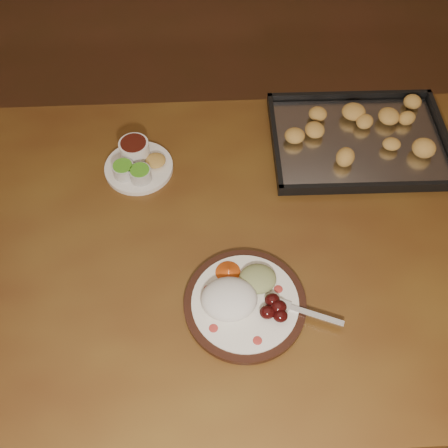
{
  "coord_description": "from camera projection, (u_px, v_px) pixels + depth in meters",
  "views": [
    {
      "loc": [
        0.22,
        -0.86,
        1.69
      ],
      "look_at": [
        0.25,
        -0.23,
        0.77
      ],
      "focal_mm": 40.0,
      "sensor_mm": 36.0,
      "label": 1
    }
  ],
  "objects": [
    {
      "name": "dining_table",
      "position": [
        224.0,
        260.0,
        1.2
      ],
      "size": [
        1.5,
        0.9,
        0.75
      ],
      "rotation": [
        0.0,
        0.0,
        0.0
      ],
      "color": "brown",
      "rests_on": "ground"
    },
    {
      "name": "dinner_plate",
      "position": [
        243.0,
        300.0,
        1.01
      ],
      "size": [
        0.32,
        0.25,
        0.06
      ],
      "rotation": [
        0.0,
        0.0,
        -0.18
      ],
      "color": "black",
      "rests_on": "dining_table"
    },
    {
      "name": "ground",
      "position": [
        155.0,
        290.0,
        1.88
      ],
      "size": [
        4.0,
        4.0,
        0.0
      ],
      "primitive_type": "plane",
      "color": "brown",
      "rests_on": "ground"
    },
    {
      "name": "baking_tray",
      "position": [
        359.0,
        139.0,
        1.27
      ],
      "size": [
        0.45,
        0.33,
        0.05
      ],
      "rotation": [
        0.0,
        0.0,
        -0.01
      ],
      "color": "black",
      "rests_on": "dining_table"
    },
    {
      "name": "condiment_saucer",
      "position": [
        137.0,
        163.0,
        1.22
      ],
      "size": [
        0.17,
        0.17,
        0.06
      ],
      "rotation": [
        0.0,
        0.0,
        -0.04
      ],
      "color": "white",
      "rests_on": "dining_table"
    }
  ]
}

